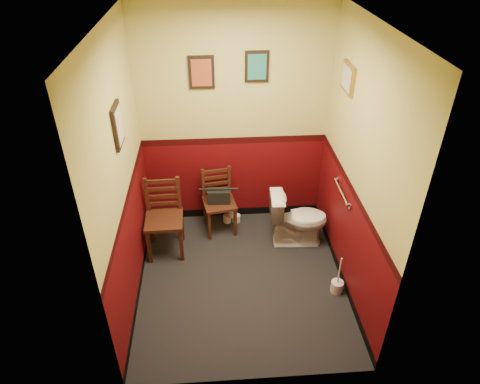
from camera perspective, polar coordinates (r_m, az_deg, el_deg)
name	(u,v)px	position (r m, az deg, el deg)	size (l,w,h in m)	color
floor	(242,279)	(4.83, 0.22, -11.58)	(2.20, 2.40, 0.00)	black
ceiling	(242,24)	(3.47, 0.32, 21.52)	(2.20, 2.40, 0.00)	silver
wall_back	(234,122)	(5.04, -0.78, 9.33)	(2.20, 2.70, 0.00)	#4E070B
wall_front	(255,265)	(3.03, 2.00, -9.74)	(2.20, 2.70, 0.00)	#4E070B
wall_left	(122,180)	(4.06, -15.40, 1.53)	(2.40, 2.70, 0.00)	#4E070B
wall_right	(358,171)	(4.20, 15.40, 2.68)	(2.40, 2.70, 0.00)	#4E070B
grab_bar	(342,192)	(4.60, 13.40, 0.01)	(0.05, 0.56, 0.06)	silver
framed_print_back_a	(201,72)	(4.80, -5.16, 15.60)	(0.28, 0.04, 0.36)	black
framed_print_back_b	(257,67)	(4.81, 2.27, 16.37)	(0.26, 0.04, 0.34)	black
framed_print_left	(118,125)	(3.92, -15.98, 8.52)	(0.04, 0.30, 0.38)	black
framed_print_right	(348,78)	(4.43, 14.20, 14.52)	(0.04, 0.34, 0.28)	olive
toilet	(298,219)	(5.15, 7.75, -3.58)	(0.39, 0.70, 0.68)	white
toilet_brush	(337,286)	(4.77, 12.80, -12.10)	(0.13, 0.13, 0.47)	silver
chair_left	(164,218)	(5.00, -10.07, -3.40)	(0.43, 0.43, 0.91)	#472115
chair_right	(219,201)	(5.29, -2.85, -1.24)	(0.44, 0.44, 0.81)	#472115
handbag	(219,196)	(5.20, -2.81, -0.52)	(0.28, 0.15, 0.20)	black
tp_stack	(232,214)	(5.54, -1.11, -2.99)	(0.22, 0.14, 0.29)	silver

